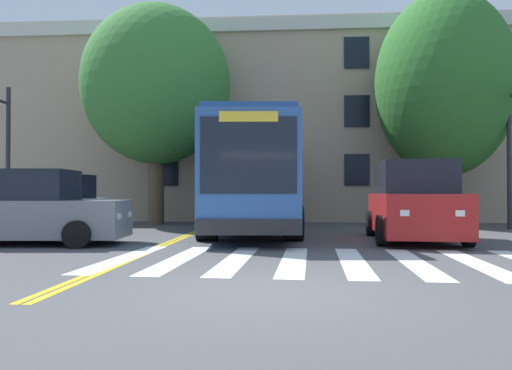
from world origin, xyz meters
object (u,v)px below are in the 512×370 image
Objects in this scene: car_silver_near_lane at (53,208)px; street_tree_curbside_small at (157,85)px; car_grey_cross_street at (31,211)px; street_tree_curbside_large at (444,85)px; city_bus at (251,177)px; car_white_behind_bus at (246,197)px; car_red_far_lane at (413,203)px.

car_silver_near_lane is 7.44m from street_tree_curbside_small.
street_tree_curbside_large reaches higher than car_grey_cross_street.
street_tree_curbside_large is at bearing 21.70° from city_bus.
street_tree_curbside_small is (1.77, 5.33, 4.88)m from car_silver_near_lane.
city_bus is 10.96m from car_white_behind_bus.
street_tree_curbside_large is 11.60m from street_tree_curbside_small.
car_red_far_lane is at bearing -34.91° from city_bus.
car_white_behind_bus reaches higher than car_grey_cross_street.
city_bus is at bearing 44.06° from car_grey_cross_street.
city_bus is 7.28m from car_grey_cross_street.
street_tree_curbside_small is at bearing 144.82° from car_red_far_lane.
car_grey_cross_street is at bearing -135.94° from city_bus.
car_white_behind_bus is 12.51m from street_tree_curbside_large.
street_tree_curbside_small is (-8.87, 6.25, 4.71)m from car_red_far_lane.
street_tree_curbside_large reaches higher than city_bus.
car_red_far_lane is 8.19m from street_tree_curbside_large.
car_silver_near_lane is at bearing -158.29° from city_bus.
car_red_far_lane is 10.04m from car_grey_cross_street.
street_tree_curbside_small is at bearing 144.52° from city_bus.
car_grey_cross_street is (-5.18, -5.02, -1.00)m from city_bus.
street_tree_curbside_large is (7.44, 2.96, 3.72)m from city_bus.
street_tree_curbside_large is at bearing -0.05° from street_tree_curbside_small.
car_grey_cross_street is at bearing -147.71° from street_tree_curbside_large.
car_red_far_lane is 0.55× the size of street_tree_curbside_small.
city_bus is 2.45× the size of car_white_behind_bus.
car_red_far_lane reaches higher than car_silver_near_lane.
car_silver_near_lane is 0.97× the size of car_grey_cross_street.
street_tree_curbside_small reaches higher than car_silver_near_lane.
car_silver_near_lane is at bearing -109.86° from car_white_behind_bus.
car_silver_near_lane is 15.14m from street_tree_curbside_large.
car_red_far_lane is 15.32m from car_white_behind_bus.
city_bus reaches higher than car_silver_near_lane.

